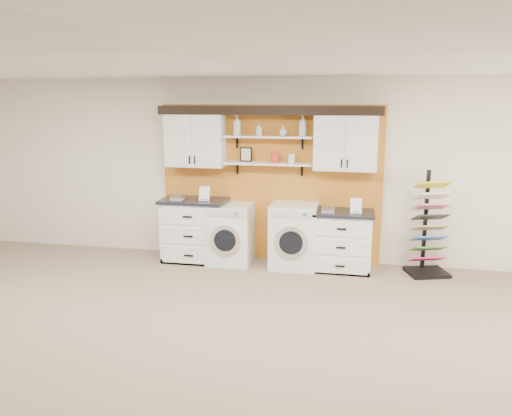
% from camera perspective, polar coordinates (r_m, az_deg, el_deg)
% --- Properties ---
extents(floor, '(10.00, 10.00, 0.00)m').
position_cam_1_polar(floor, '(4.49, -7.67, -21.13)').
color(floor, gray).
rests_on(floor, ground).
extents(ceiling, '(10.00, 10.00, 0.00)m').
position_cam_1_polar(ceiling, '(3.77, -8.93, 17.24)').
color(ceiling, white).
rests_on(ceiling, wall_back).
extents(wall_back, '(10.00, 0.00, 10.00)m').
position_cam_1_polar(wall_back, '(7.71, 1.65, 4.32)').
color(wall_back, silver).
rests_on(wall_back, floor).
extents(accent_panel, '(3.40, 0.07, 2.40)m').
position_cam_1_polar(accent_panel, '(7.71, 1.60, 2.81)').
color(accent_panel, '#BD7020').
rests_on(accent_panel, wall_back).
extents(upper_cabinet_left, '(0.90, 0.35, 0.84)m').
position_cam_1_polar(upper_cabinet_left, '(7.73, -6.95, 7.83)').
color(upper_cabinet_left, white).
rests_on(upper_cabinet_left, wall_back).
extents(upper_cabinet_right, '(0.90, 0.35, 0.84)m').
position_cam_1_polar(upper_cabinet_right, '(7.35, 10.19, 7.51)').
color(upper_cabinet_right, white).
rests_on(upper_cabinet_right, wall_back).
extents(shelf_lower, '(1.32, 0.28, 0.03)m').
position_cam_1_polar(shelf_lower, '(7.50, 1.40, 5.10)').
color(shelf_lower, white).
rests_on(shelf_lower, wall_back).
extents(shelf_upper, '(1.32, 0.28, 0.03)m').
position_cam_1_polar(shelf_upper, '(7.46, 1.41, 8.15)').
color(shelf_upper, white).
rests_on(shelf_upper, wall_back).
extents(crown_molding, '(3.30, 0.41, 0.13)m').
position_cam_1_polar(crown_molding, '(7.46, 1.45, 11.20)').
color(crown_molding, black).
rests_on(crown_molding, wall_back).
extents(picture_frame, '(0.18, 0.02, 0.22)m').
position_cam_1_polar(picture_frame, '(7.60, -1.15, 6.14)').
color(picture_frame, black).
rests_on(picture_frame, shelf_lower).
extents(canister_red, '(0.11, 0.11, 0.16)m').
position_cam_1_polar(canister_red, '(7.47, 2.16, 5.80)').
color(canister_red, red).
rests_on(canister_red, shelf_lower).
extents(canister_cream, '(0.10, 0.10, 0.14)m').
position_cam_1_polar(canister_cream, '(7.44, 4.07, 5.67)').
color(canister_cream, silver).
rests_on(canister_cream, shelf_lower).
extents(base_cabinet_left, '(1.00, 0.66, 0.97)m').
position_cam_1_polar(base_cabinet_left, '(7.82, -7.04, -2.49)').
color(base_cabinet_left, white).
rests_on(base_cabinet_left, floor).
extents(base_cabinet_right, '(0.90, 0.66, 0.88)m').
position_cam_1_polar(base_cabinet_right, '(7.45, 9.75, -3.66)').
color(base_cabinet_right, white).
rests_on(base_cabinet_right, floor).
extents(washer, '(0.66, 0.71, 0.92)m').
position_cam_1_polar(washer, '(7.67, -2.91, -2.93)').
color(washer, white).
rests_on(washer, floor).
extents(dryer, '(0.69, 0.71, 0.96)m').
position_cam_1_polar(dryer, '(7.49, 4.36, -3.15)').
color(dryer, white).
rests_on(dryer, floor).
extents(sample_rack, '(0.65, 0.59, 1.50)m').
position_cam_1_polar(sample_rack, '(7.55, 19.08, -3.58)').
color(sample_rack, black).
rests_on(sample_rack, floor).
extents(soap_bottle_a, '(0.16, 0.16, 0.30)m').
position_cam_1_polar(soap_bottle_a, '(7.55, -2.17, 9.43)').
color(soap_bottle_a, silver).
rests_on(soap_bottle_a, shelf_upper).
extents(soap_bottle_b, '(0.10, 0.10, 0.18)m').
position_cam_1_polar(soap_bottle_b, '(7.48, 0.35, 8.97)').
color(soap_bottle_b, silver).
rests_on(soap_bottle_b, shelf_upper).
extents(soap_bottle_c, '(0.15, 0.15, 0.15)m').
position_cam_1_polar(soap_bottle_c, '(7.42, 3.12, 8.79)').
color(soap_bottle_c, silver).
rests_on(soap_bottle_c, shelf_upper).
extents(soap_bottle_d, '(0.13, 0.12, 0.31)m').
position_cam_1_polar(soap_bottle_d, '(7.38, 5.36, 9.36)').
color(soap_bottle_d, silver).
rests_on(soap_bottle_d, shelf_upper).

